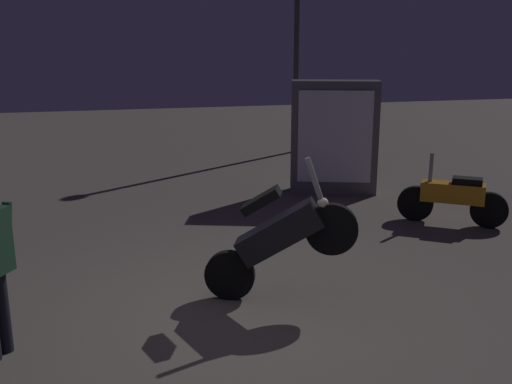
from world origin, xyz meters
The scene contains 5 objects.
ground_plane centered at (0.00, 0.00, 0.00)m, with size 40.00×40.00×0.00m, color #605951.
motorcycle_black_foreground centered at (0.47, 0.27, 0.74)m, with size 1.57×0.73×1.63m.
motorcycle_orange_parked_left centered at (3.92, 2.30, 0.44)m, with size 1.41×1.04×1.11m.
streetlamp_near centered at (3.53, 8.88, 3.37)m, with size 0.36×0.36×5.35m.
kiosk_billboard centered at (2.88, 4.66, 1.05)m, with size 1.68×0.99×2.10m.
Camera 1 is at (-1.29, -5.44, 2.78)m, focal length 41.12 mm.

